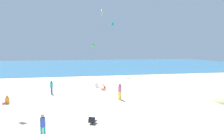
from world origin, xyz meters
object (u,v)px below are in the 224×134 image
(beach_chair_mid_beach, at_px, (97,85))
(person_1, at_px, (120,90))
(kite_green, at_px, (93,45))
(beach_chair_far_left, at_px, (92,121))
(person_0, at_px, (7,101))
(kite_yellow, at_px, (102,11))
(beach_chair_near_camera, at_px, (104,88))
(kite_teal, at_px, (113,23))
(person_3, at_px, (43,125))
(person_2, at_px, (52,86))

(beach_chair_mid_beach, bearing_deg, person_1, -26.10)
(kite_green, bearing_deg, beach_chair_far_left, -96.60)
(person_0, distance_m, kite_yellow, 17.31)
(beach_chair_far_left, bearing_deg, beach_chair_near_camera, 13.17)
(kite_teal, bearing_deg, person_3, -109.66)
(person_2, distance_m, kite_green, 11.66)
(person_1, xyz_separation_m, kite_teal, (3.54, 20.45, 9.72))
(person_2, xyz_separation_m, kite_teal, (10.85, 16.28, 9.79))
(person_1, bearing_deg, kite_green, 177.41)
(beach_chair_near_camera, distance_m, person_3, 14.67)
(person_1, bearing_deg, person_3, -48.01)
(person_1, bearing_deg, kite_teal, 161.51)
(person_1, bearing_deg, person_2, -128.37)
(beach_chair_far_left, xyz_separation_m, kite_yellow, (3.12, 15.57, 10.57))
(beach_chair_far_left, bearing_deg, kite_yellow, 14.90)
(kite_yellow, bearing_deg, kite_teal, 70.42)
(beach_chair_near_camera, distance_m, kite_yellow, 11.28)
(person_0, xyz_separation_m, kite_teal, (14.74, 19.78, 10.40))
(beach_chair_mid_beach, relative_size, person_2, 0.50)
(beach_chair_near_camera, xyz_separation_m, kite_green, (-0.50, 7.44, 5.83))
(beach_chair_far_left, height_order, person_1, person_1)
(beach_chair_mid_beach, height_order, kite_yellow, kite_yellow)
(person_0, bearing_deg, kite_teal, -156.24)
(beach_chair_near_camera, distance_m, person_1, 5.45)
(beach_chair_near_camera, xyz_separation_m, person_1, (0.86, -5.33, 0.74))
(person_0, height_order, kite_teal, kite_teal)
(person_3, relative_size, kite_green, 1.27)
(person_0, xyz_separation_m, person_2, (3.89, 3.50, 0.61))
(person_1, relative_size, kite_green, 1.42)
(kite_yellow, bearing_deg, person_3, -109.71)
(kite_yellow, bearing_deg, kite_green, 104.44)
(person_0, relative_size, kite_teal, 0.39)
(beach_chair_far_left, distance_m, person_0, 10.36)
(kite_yellow, bearing_deg, beach_chair_near_camera, -96.05)
(person_0, height_order, person_3, person_3)
(beach_chair_mid_beach, height_order, person_1, person_1)
(person_0, xyz_separation_m, person_3, (4.54, -8.80, 0.57))
(beach_chair_near_camera, relative_size, person_2, 0.45)
(beach_chair_far_left, bearing_deg, beach_chair_mid_beach, 17.37)
(kite_green, bearing_deg, kite_teal, 57.45)
(person_2, relative_size, person_3, 1.04)
(beach_chair_mid_beach, bearing_deg, kite_green, 140.92)
(beach_chair_mid_beach, bearing_deg, kite_yellow, 116.68)
(beach_chair_far_left, relative_size, person_0, 0.97)
(person_3, xyz_separation_m, kite_teal, (10.21, 28.58, 9.83))
(beach_chair_mid_beach, xyz_separation_m, kite_yellow, (1.03, 2.17, 10.53))
(beach_chair_mid_beach, bearing_deg, beach_chair_near_camera, -18.40)
(person_2, xyz_separation_m, kite_yellow, (6.86, 5.06, 9.90))
(kite_yellow, bearing_deg, person_1, -87.23)
(person_1, xyz_separation_m, person_3, (-6.66, -8.13, -0.10))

